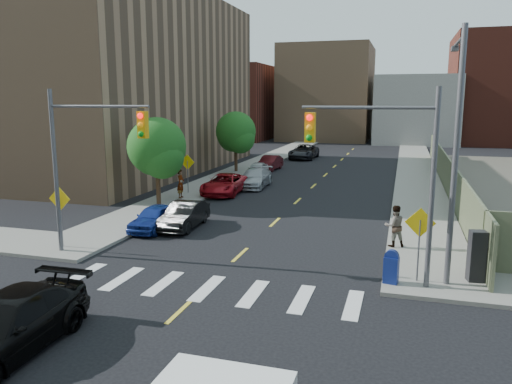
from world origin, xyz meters
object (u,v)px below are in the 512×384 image
Objects in this scene: parked_car_silver at (255,178)px; parked_car_blue at (155,218)px; parked_car_black at (184,215)px; parked_car_red at (224,184)px; pedestrian_east at (395,226)px; pedestrian_west at (181,184)px; parked_car_maroon at (270,163)px; parked_car_grey at (304,152)px; mailbox at (391,267)px; payphone at (477,256)px; parked_car_white at (257,169)px; black_sedan at (6,326)px.

parked_car_blue is at bearing -97.18° from parked_car_silver.
parked_car_blue is 0.91× the size of parked_car_black.
parked_car_red is 15.58m from pedestrian_east.
pedestrian_west is at bearing 113.82° from parked_car_black.
parked_car_maroon is 0.72× the size of parked_car_grey.
mailbox is (10.50, -5.51, 0.07)m from parked_car_black.
parked_car_black is 14.12m from payphone.
pedestrian_east is (10.50, -0.82, 0.41)m from parked_car_black.
pedestrian_west is at bearing -48.98° from pedestrian_east.
parked_car_maroon is 25.70m from pedestrian_east.
payphone is at bearing 108.23° from pedestrian_east.
parked_car_white is 0.64× the size of parked_car_grey.
parked_car_black is 13.28m from black_sedan.
mailbox is 0.66× the size of payphone.
payphone is at bearing -129.43° from pedestrian_west.
pedestrian_west reaches higher than parked_car_white.
black_sedan reaches higher than parked_car_black.
payphone reaches higher than mailbox.
parked_car_white is (-1.30, 17.83, -0.05)m from parked_car_black.
pedestrian_east is at bearing 51.07° from black_sedan.
mailbox is at bearing 37.62° from black_sedan.
parked_car_silver is 3.97× the size of mailbox.
payphone is (12.40, 8.81, 0.31)m from black_sedan.
parked_car_black is 9.50m from parked_car_red.
pedestrian_east reaches higher than parked_car_blue.
parked_car_black is at bearing 92.81° from black_sedan.
parked_car_silver is 5.27m from parked_car_white.
parked_car_black is 10.54m from pedestrian_east.
parked_car_black is (1.30, 0.77, 0.04)m from parked_car_blue.
payphone is (2.90, 1.08, 0.33)m from mailbox.
parked_car_black is 0.99× the size of parked_car_maroon.
pedestrian_east reaches higher than mailbox.
parked_car_grey is at bearing -92.80° from pedestrian_east.
parked_car_maroon is 2.21× the size of pedestrian_east.
parked_car_grey reaches higher than parked_car_silver.
parked_car_black is 12.72m from parked_car_silver.
mailbox is at bearing -72.93° from parked_car_grey.
parked_car_red is at bearing -112.18° from parked_car_silver.
parked_car_black is at bearing -159.57° from pedestrian_west.
parked_car_silver is at bearing -72.81° from pedestrian_east.
parked_car_maroon is 2.15× the size of pedestrian_west.
parked_car_blue reaches higher than parked_car_white.
mailbox is at bearing -137.27° from pedestrian_west.
parked_car_white is at bearing -78.28° from pedestrian_east.
parked_car_blue is at bearing -92.76° from parked_car_white.
parked_car_red reaches higher than parked_car_maroon.
pedestrian_west is (-4.28, 19.86, 0.34)m from black_sedan.
parked_car_grey is 3.07× the size of payphone.
payphone reaches higher than black_sedan.
parked_car_black is 0.77× the size of black_sedan.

